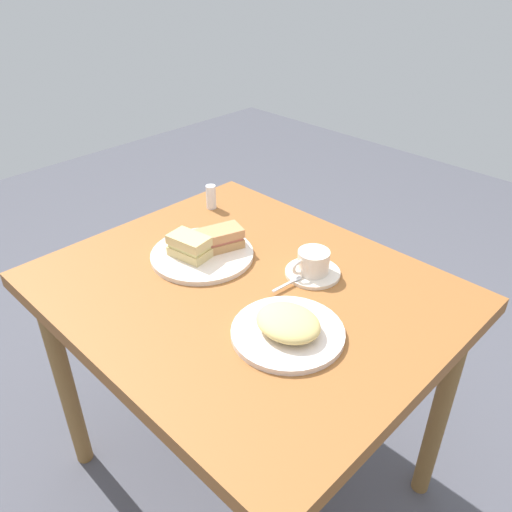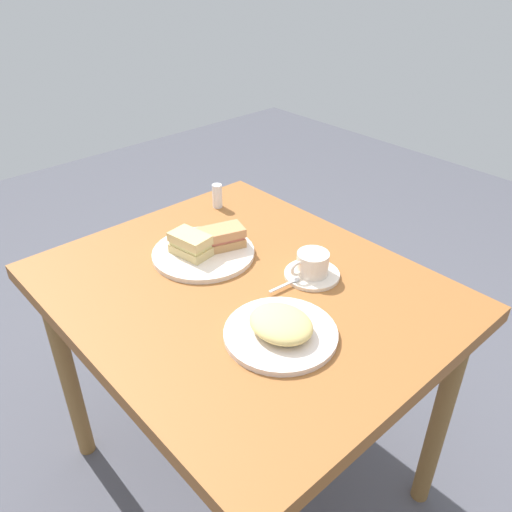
% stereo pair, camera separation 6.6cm
% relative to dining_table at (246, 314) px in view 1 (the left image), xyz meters
% --- Properties ---
extents(ground_plane, '(6.00, 6.00, 0.00)m').
position_rel_dining_table_xyz_m(ground_plane, '(0.00, 0.00, -0.68)').
color(ground_plane, '#4D4D57').
extents(dining_table, '(1.01, 0.85, 0.77)m').
position_rel_dining_table_xyz_m(dining_table, '(0.00, 0.00, 0.00)').
color(dining_table, '#93582A').
rests_on(dining_table, ground_plane).
extents(sandwich_plate, '(0.29, 0.29, 0.01)m').
position_rel_dining_table_xyz_m(sandwich_plate, '(-0.18, 0.01, 0.10)').
color(sandwich_plate, silver).
rests_on(sandwich_plate, dining_table).
extents(sandwich_front, '(0.12, 0.09, 0.06)m').
position_rel_dining_table_xyz_m(sandwich_front, '(-0.20, -0.02, 0.14)').
color(sandwich_front, '#D4B976').
rests_on(sandwich_front, sandwich_plate).
extents(sandwich_back, '(0.11, 0.14, 0.06)m').
position_rel_dining_table_xyz_m(sandwich_back, '(-0.17, 0.06, 0.14)').
color(sandwich_back, tan).
rests_on(sandwich_back, sandwich_plate).
extents(coffee_saucer, '(0.15, 0.15, 0.01)m').
position_rel_dining_table_xyz_m(coffee_saucer, '(0.09, 0.16, 0.10)').
color(coffee_saucer, silver).
rests_on(coffee_saucer, dining_table).
extents(coffee_cup, '(0.08, 0.11, 0.06)m').
position_rel_dining_table_xyz_m(coffee_cup, '(0.09, 0.16, 0.13)').
color(coffee_cup, silver).
rests_on(coffee_cup, coffee_saucer).
extents(spoon, '(0.02, 0.10, 0.01)m').
position_rel_dining_table_xyz_m(spoon, '(0.08, 0.08, 0.10)').
color(spoon, silver).
rests_on(spoon, coffee_saucer).
extents(side_plate, '(0.26, 0.26, 0.01)m').
position_rel_dining_table_xyz_m(side_plate, '(0.20, -0.07, 0.10)').
color(side_plate, silver).
rests_on(side_plate, dining_table).
extents(side_food_pile, '(0.15, 0.13, 0.04)m').
position_rel_dining_table_xyz_m(side_food_pile, '(0.20, -0.07, 0.13)').
color(side_food_pile, '#DABE6F').
rests_on(side_food_pile, side_plate).
extents(salt_shaker, '(0.03, 0.03, 0.08)m').
position_rel_dining_table_xyz_m(salt_shaker, '(-0.39, 0.23, 0.13)').
color(salt_shaker, silver).
rests_on(salt_shaker, dining_table).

